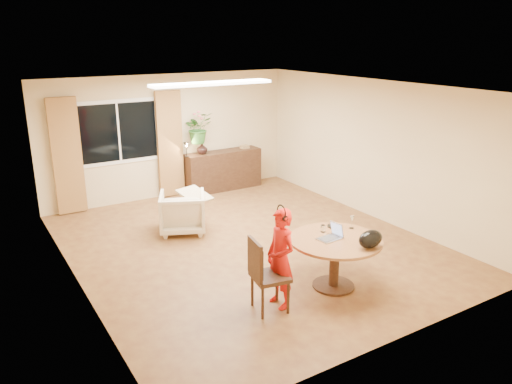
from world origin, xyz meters
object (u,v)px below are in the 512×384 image
(dining_table, at_px, (335,249))
(dining_chair, at_px, (270,275))
(child, at_px, (281,258))
(sideboard, at_px, (223,170))
(armchair, at_px, (183,212))

(dining_table, bearing_deg, dining_chair, -177.79)
(child, distance_m, sideboard, 5.22)
(armchair, bearing_deg, child, 115.63)
(dining_table, bearing_deg, sideboard, 79.85)
(dining_table, xyz_separation_m, armchair, (-0.95, 3.00, -0.20))
(dining_table, relative_size, dining_chair, 1.29)
(child, height_order, sideboard, child)
(sideboard, bearing_deg, child, -110.06)
(dining_table, distance_m, sideboard, 4.97)
(dining_table, height_order, dining_chair, dining_chair)
(armchair, relative_size, sideboard, 0.45)
(dining_chair, bearing_deg, armchair, 97.24)
(armchair, xyz_separation_m, sideboard, (1.82, 1.89, 0.08))
(sideboard, bearing_deg, dining_chair, -111.73)
(child, bearing_deg, dining_table, 89.89)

